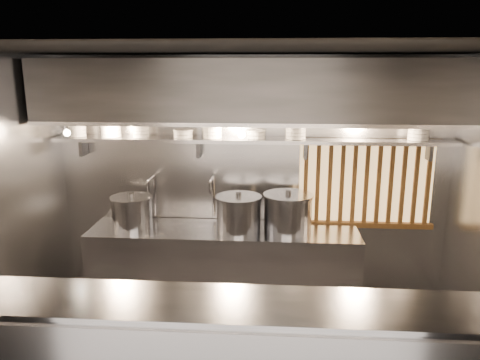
# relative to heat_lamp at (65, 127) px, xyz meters

# --- Properties ---
(ceiling) EXTENTS (4.50, 4.50, 0.00)m
(ceiling) POSITION_rel_heat_lamp_xyz_m (1.90, -0.85, 0.73)
(ceiling) COLOR black
(ceiling) RESTS_ON wall_back
(wall_back) EXTENTS (4.50, 0.00, 4.50)m
(wall_back) POSITION_rel_heat_lamp_xyz_m (1.90, 0.65, -0.67)
(wall_back) COLOR gray
(wall_back) RESTS_ON floor
(cooking_bench) EXTENTS (3.00, 0.70, 0.90)m
(cooking_bench) POSITION_rel_heat_lamp_xyz_m (1.60, 0.28, -1.62)
(cooking_bench) COLOR #9B9BA1
(cooking_bench) RESTS_ON floor
(bowl_shelf) EXTENTS (4.40, 0.34, 0.04)m
(bowl_shelf) POSITION_rel_heat_lamp_xyz_m (1.90, 0.47, -0.19)
(bowl_shelf) COLOR #9B9BA1
(bowl_shelf) RESTS_ON wall_back
(exhaust_hood) EXTENTS (4.40, 0.81, 0.65)m
(exhaust_hood) POSITION_rel_heat_lamp_xyz_m (1.90, 0.25, 0.36)
(exhaust_hood) COLOR #2D2D30
(exhaust_hood) RESTS_ON ceiling
(wood_screen) EXTENTS (1.56, 0.09, 1.04)m
(wood_screen) POSITION_rel_heat_lamp_xyz_m (3.20, 0.60, -0.69)
(wood_screen) COLOR #E5B167
(wood_screen) RESTS_ON wall_back
(faucet_left) EXTENTS (0.04, 0.30, 0.50)m
(faucet_left) POSITION_rel_heat_lamp_xyz_m (0.75, 0.52, -0.76)
(faucet_left) COLOR silver
(faucet_left) RESTS_ON wall_back
(faucet_right) EXTENTS (0.04, 0.30, 0.50)m
(faucet_right) POSITION_rel_heat_lamp_xyz_m (1.45, 0.52, -0.76)
(faucet_right) COLOR silver
(faucet_right) RESTS_ON wall_back
(heat_lamp) EXTENTS (0.25, 0.35, 0.20)m
(heat_lamp) POSITION_rel_heat_lamp_xyz_m (0.00, 0.00, 0.00)
(heat_lamp) COLOR #9B9BA1
(heat_lamp) RESTS_ON exhaust_hood
(pendant_bulb) EXTENTS (0.09, 0.09, 0.19)m
(pendant_bulb) POSITION_rel_heat_lamp_xyz_m (1.80, 0.35, -0.11)
(pendant_bulb) COLOR #2D2D30
(pendant_bulb) RESTS_ON exhaust_hood
(stock_pot_left) EXTENTS (0.63, 0.63, 0.40)m
(stock_pot_left) POSITION_rel_heat_lamp_xyz_m (0.57, 0.27, -0.98)
(stock_pot_left) COLOR #9B9BA1
(stock_pot_left) RESTS_ON cooking_bench
(stock_pot_mid) EXTENTS (0.63, 0.63, 0.44)m
(stock_pot_mid) POSITION_rel_heat_lamp_xyz_m (1.77, 0.24, -0.97)
(stock_pot_mid) COLOR #9B9BA1
(stock_pot_mid) RESTS_ON cooking_bench
(stock_pot_right) EXTENTS (0.62, 0.62, 0.46)m
(stock_pot_right) POSITION_rel_heat_lamp_xyz_m (2.31, 0.29, -0.96)
(stock_pot_right) COLOR #9B9BA1
(stock_pot_right) RESTS_ON cooking_bench
(bowl_stack_0) EXTENTS (0.20, 0.20, 0.13)m
(bowl_stack_0) POSITION_rel_heat_lamp_xyz_m (-0.07, 0.47, -0.10)
(bowl_stack_0) COLOR silver
(bowl_stack_0) RESTS_ON bowl_shelf
(bowl_stack_1) EXTENTS (0.24, 0.24, 0.13)m
(bowl_stack_1) POSITION_rel_heat_lamp_xyz_m (0.32, 0.47, -0.10)
(bowl_stack_1) COLOR silver
(bowl_stack_1) RESTS_ON bowl_shelf
(bowl_stack_2) EXTENTS (0.20, 0.20, 0.17)m
(bowl_stack_2) POSITION_rel_heat_lamp_xyz_m (0.66, 0.47, -0.08)
(bowl_stack_2) COLOR silver
(bowl_stack_2) RESTS_ON bowl_shelf
(bowl_stack_3) EXTENTS (0.23, 0.23, 0.09)m
(bowl_stack_3) POSITION_rel_heat_lamp_xyz_m (1.14, 0.47, -0.12)
(bowl_stack_3) COLOR silver
(bowl_stack_3) RESTS_ON bowl_shelf
(bowl_stack_4) EXTENTS (0.23, 0.23, 0.13)m
(bowl_stack_4) POSITION_rel_heat_lamp_xyz_m (1.46, 0.47, -0.10)
(bowl_stack_4) COLOR silver
(bowl_stack_4) RESTS_ON bowl_shelf
(bowl_stack_5) EXTENTS (0.21, 0.21, 0.09)m
(bowl_stack_5) POSITION_rel_heat_lamp_xyz_m (1.95, 0.47, -0.12)
(bowl_stack_5) COLOR silver
(bowl_stack_5) RESTS_ON bowl_shelf
(bowl_stack_6) EXTENTS (0.23, 0.23, 0.17)m
(bowl_stack_6) POSITION_rel_heat_lamp_xyz_m (2.38, 0.47, -0.08)
(bowl_stack_6) COLOR silver
(bowl_stack_6) RESTS_ON bowl_shelf
(bowl_stack_7) EXTENTS (0.23, 0.23, 0.17)m
(bowl_stack_7) POSITION_rel_heat_lamp_xyz_m (3.69, 0.47, -0.08)
(bowl_stack_7) COLOR silver
(bowl_stack_7) RESTS_ON bowl_shelf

